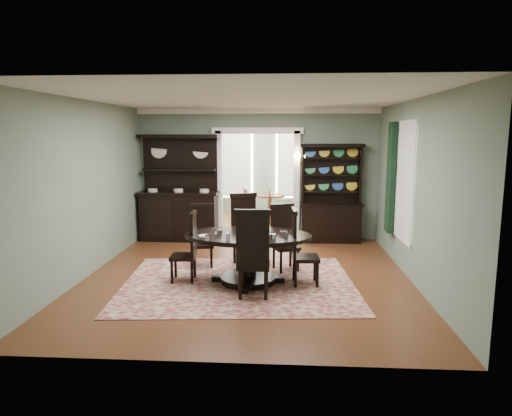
{
  "coord_description": "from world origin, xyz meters",
  "views": [
    {
      "loc": [
        0.63,
        -7.53,
        2.43
      ],
      "look_at": [
        0.11,
        0.6,
        1.1
      ],
      "focal_mm": 32.0,
      "sensor_mm": 36.0,
      "label": 1
    }
  ],
  "objects_px": {
    "sideboard": "(180,203)",
    "parlor_table": "(270,204)",
    "welsh_dresser": "(331,206)",
    "dining_table": "(248,249)"
  },
  "relations": [
    {
      "from": "welsh_dresser",
      "to": "parlor_table",
      "type": "distance_m",
      "value": 2.59
    },
    {
      "from": "welsh_dresser",
      "to": "parlor_table",
      "type": "relative_size",
      "value": 2.64
    },
    {
      "from": "sideboard",
      "to": "parlor_table",
      "type": "relative_size",
      "value": 2.89
    },
    {
      "from": "sideboard",
      "to": "welsh_dresser",
      "type": "height_order",
      "value": "sideboard"
    },
    {
      "from": "parlor_table",
      "to": "dining_table",
      "type": "bearing_deg",
      "value": -92.0
    },
    {
      "from": "dining_table",
      "to": "welsh_dresser",
      "type": "distance_m",
      "value": 3.49
    },
    {
      "from": "sideboard",
      "to": "dining_table",
      "type": "bearing_deg",
      "value": -57.81
    },
    {
      "from": "dining_table",
      "to": "welsh_dresser",
      "type": "height_order",
      "value": "welsh_dresser"
    },
    {
      "from": "sideboard",
      "to": "welsh_dresser",
      "type": "distance_m",
      "value": 3.46
    },
    {
      "from": "sideboard",
      "to": "welsh_dresser",
      "type": "xyz_separation_m",
      "value": [
        3.46,
        0.04,
        -0.04
      ]
    }
  ]
}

